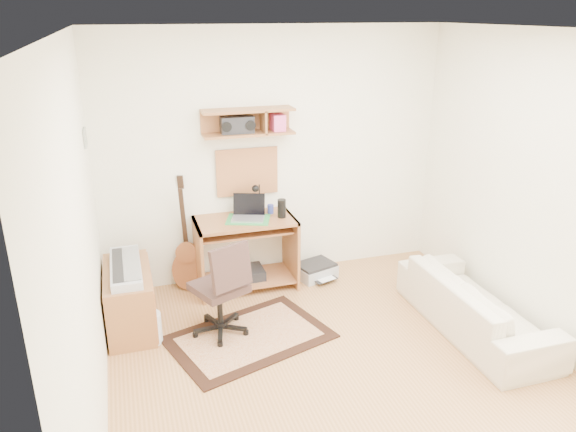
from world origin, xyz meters
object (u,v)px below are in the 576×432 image
object	(u,v)px
task_chair	(219,287)
cabinet	(129,299)
sofa	(477,296)
printer	(315,270)
desk	(246,253)

from	to	relation	value
task_chair	cabinet	distance (m)	0.86
sofa	cabinet	bearing A→B (deg)	71.72
cabinet	printer	xyz separation A→B (m)	(1.95, 0.43, -0.19)
desk	cabinet	world-z (taller)	desk
desk	task_chair	size ratio (longest dim) A/B	1.09
printer	desk	bearing A→B (deg)	162.53
cabinet	sofa	xyz separation A→B (m)	(2.96, -0.98, 0.06)
task_chair	printer	size ratio (longest dim) A/B	2.27
task_chair	sofa	size ratio (longest dim) A/B	0.54
task_chair	printer	xyz separation A→B (m)	(1.19, 0.80, -0.37)
desk	printer	world-z (taller)	desk
task_chair	sofa	distance (m)	2.29
desk	printer	bearing A→B (deg)	-0.62
desk	printer	size ratio (longest dim) A/B	2.48
task_chair	cabinet	xyz separation A→B (m)	(-0.76, 0.37, -0.18)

